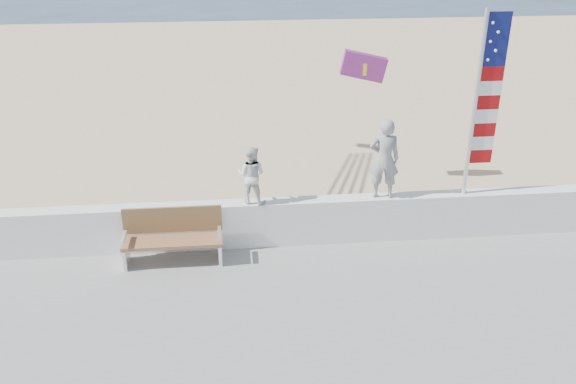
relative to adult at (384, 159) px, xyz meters
name	(u,v)px	position (x,y,z in m)	size (l,w,h in m)	color
ground	(287,311)	(-2.03, -2.00, -1.86)	(220.00, 220.00, 0.00)	#2B4056
sand	(258,132)	(-2.03, 7.00, -1.82)	(90.00, 40.00, 0.08)	#CDB088
seawall	(277,222)	(-2.03, 0.00, -1.23)	(30.00, 0.35, 0.90)	white
adult	(384,159)	(0.00, 0.00, 0.00)	(0.57, 0.37, 1.56)	gray
child	(251,175)	(-2.49, 0.00, -0.22)	(0.54, 0.42, 1.11)	silver
bench	(173,236)	(-3.97, -0.45, -1.17)	(1.80, 0.57, 1.00)	#956641
flag	(483,97)	(1.75, 0.00, 1.14)	(0.50, 0.08, 3.50)	silver
parafoil_kite	(365,66)	(0.19, 2.87, 1.07)	(1.07, 0.38, 0.72)	red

